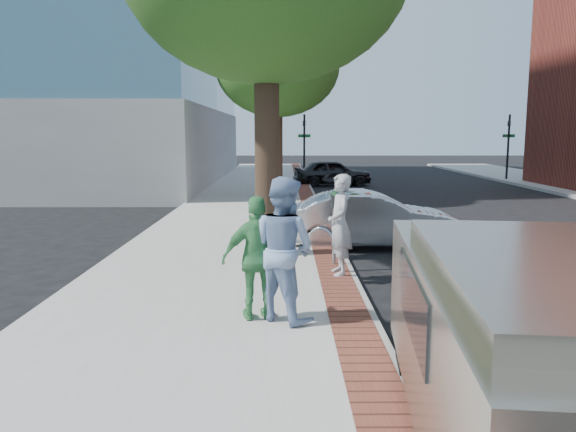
{
  "coord_description": "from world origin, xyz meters",
  "views": [
    {
      "loc": [
        -0.23,
        -10.01,
        2.75
      ],
      "look_at": [
        -0.16,
        0.47,
        1.2
      ],
      "focal_mm": 35.0,
      "sensor_mm": 36.0,
      "label": 1
    }
  ],
  "objects_px": {
    "person_gray": "(340,225)",
    "person_green": "(259,258)",
    "person_officer": "(283,249)",
    "parking_meter": "(334,212)",
    "van": "(527,341)",
    "bg_car": "(332,173)",
    "sedan_silver": "(371,220)"
  },
  "relations": [
    {
      "from": "parking_meter",
      "to": "person_gray",
      "type": "xyz_separation_m",
      "value": [
        0.03,
        -0.78,
        -0.12
      ]
    },
    {
      "from": "parking_meter",
      "to": "person_officer",
      "type": "bearing_deg",
      "value": -106.95
    },
    {
      "from": "van",
      "to": "person_gray",
      "type": "bearing_deg",
      "value": 106.82
    },
    {
      "from": "person_officer",
      "to": "person_green",
      "type": "bearing_deg",
      "value": 36.3
    },
    {
      "from": "sedan_silver",
      "to": "parking_meter",
      "type": "bearing_deg",
      "value": 155.39
    },
    {
      "from": "parking_meter",
      "to": "van",
      "type": "height_order",
      "value": "van"
    },
    {
      "from": "sedan_silver",
      "to": "bg_car",
      "type": "bearing_deg",
      "value": -1.63
    },
    {
      "from": "person_officer",
      "to": "person_green",
      "type": "distance_m",
      "value": 0.37
    },
    {
      "from": "person_gray",
      "to": "bg_car",
      "type": "relative_size",
      "value": 0.46
    },
    {
      "from": "sedan_silver",
      "to": "bg_car",
      "type": "height_order",
      "value": "bg_car"
    },
    {
      "from": "sedan_silver",
      "to": "person_green",
      "type": "bearing_deg",
      "value": 156.68
    },
    {
      "from": "person_officer",
      "to": "bg_car",
      "type": "distance_m",
      "value": 22.08
    },
    {
      "from": "person_gray",
      "to": "bg_car",
      "type": "height_order",
      "value": "person_gray"
    },
    {
      "from": "person_officer",
      "to": "van",
      "type": "xyz_separation_m",
      "value": [
        2.07,
        -3.12,
        -0.15
      ]
    },
    {
      "from": "person_gray",
      "to": "person_green",
      "type": "bearing_deg",
      "value": -35.07
    },
    {
      "from": "person_green",
      "to": "sedan_silver",
      "type": "xyz_separation_m",
      "value": [
        2.44,
        5.66,
        -0.34
      ]
    },
    {
      "from": "person_green",
      "to": "sedan_silver",
      "type": "distance_m",
      "value": 6.18
    },
    {
      "from": "van",
      "to": "bg_car",
      "type": "bearing_deg",
      "value": 95.35
    },
    {
      "from": "parking_meter",
      "to": "person_officer",
      "type": "relative_size",
      "value": 0.73
    },
    {
      "from": "parking_meter",
      "to": "sedan_silver",
      "type": "bearing_deg",
      "value": 65.4
    },
    {
      "from": "person_green",
      "to": "bg_car",
      "type": "distance_m",
      "value": 22.1
    },
    {
      "from": "person_gray",
      "to": "van",
      "type": "relative_size",
      "value": 0.36
    },
    {
      "from": "parking_meter",
      "to": "person_green",
      "type": "distance_m",
      "value": 3.56
    },
    {
      "from": "person_gray",
      "to": "van",
      "type": "distance_m",
      "value": 5.74
    },
    {
      "from": "person_officer",
      "to": "person_green",
      "type": "height_order",
      "value": "person_officer"
    },
    {
      "from": "parking_meter",
      "to": "van",
      "type": "bearing_deg",
      "value": -80.61
    },
    {
      "from": "person_officer",
      "to": "person_green",
      "type": "xyz_separation_m",
      "value": [
        -0.34,
        0.02,
        -0.13
      ]
    },
    {
      "from": "bg_car",
      "to": "van",
      "type": "xyz_separation_m",
      "value": [
        -0.49,
        -25.04,
        0.32
      ]
    },
    {
      "from": "person_green",
      "to": "parking_meter",
      "type": "bearing_deg",
      "value": -123.46
    },
    {
      "from": "person_officer",
      "to": "bg_car",
      "type": "height_order",
      "value": "person_officer"
    },
    {
      "from": "person_gray",
      "to": "person_green",
      "type": "xyz_separation_m",
      "value": [
        -1.38,
        -2.5,
        -0.06
      ]
    },
    {
      "from": "parking_meter",
      "to": "sedan_silver",
      "type": "height_order",
      "value": "parking_meter"
    }
  ]
}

